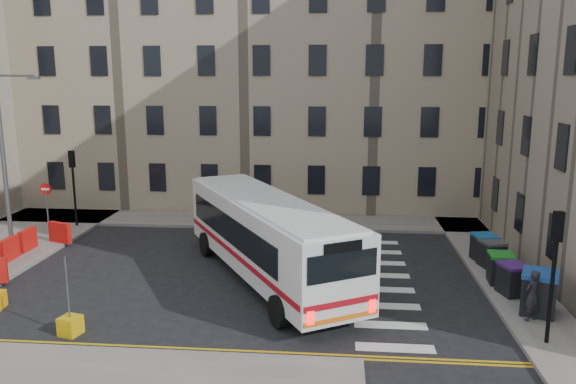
% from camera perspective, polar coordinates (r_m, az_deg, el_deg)
% --- Properties ---
extents(ground, '(120.00, 120.00, 0.00)m').
position_cam_1_polar(ground, '(23.51, -0.45, -8.51)').
color(ground, black).
rests_on(ground, ground).
extents(pavement_north, '(36.00, 3.20, 0.15)m').
position_cam_1_polar(pavement_north, '(32.65, -9.50, -2.77)').
color(pavement_north, slate).
rests_on(pavement_north, ground).
extents(pavement_east, '(2.40, 26.00, 0.15)m').
position_cam_1_polar(pavement_east, '(28.02, 19.14, -5.67)').
color(pavement_east, slate).
rests_on(pavement_east, ground).
extents(terrace_north, '(38.30, 10.80, 17.20)m').
position_cam_1_polar(terrace_north, '(38.59, -8.78, 12.26)').
color(terrace_north, gray).
rests_on(terrace_north, ground).
extents(traffic_light_east, '(0.28, 0.22, 4.10)m').
position_cam_1_polar(traffic_light_east, '(18.43, 25.47, -5.98)').
color(traffic_light_east, black).
rests_on(traffic_light_east, pavement_east).
extents(traffic_light_nw, '(0.28, 0.22, 4.10)m').
position_cam_1_polar(traffic_light_nw, '(32.23, -21.00, 1.51)').
color(traffic_light_nw, black).
rests_on(traffic_light_nw, pavement_west).
extents(streetlamp, '(0.50, 0.22, 8.14)m').
position_cam_1_polar(streetlamp, '(28.62, -26.94, 2.82)').
color(streetlamp, '#595B5E').
rests_on(streetlamp, pavement_west).
extents(no_entry_north, '(0.60, 0.08, 3.00)m').
position_cam_1_polar(no_entry_north, '(30.86, -23.34, -0.59)').
color(no_entry_north, '#595B5E').
rests_on(no_entry_north, pavement_west).
extents(roadworks_barriers, '(1.66, 6.26, 1.00)m').
position_cam_1_polar(roadworks_barriers, '(27.51, -25.82, -5.27)').
color(roadworks_barriers, red).
rests_on(roadworks_barriers, pavement_west).
extents(bus, '(8.36, 11.81, 3.28)m').
position_cam_1_polar(bus, '(22.55, -2.19, -4.32)').
color(bus, silver).
rests_on(bus, ground).
extents(wheelie_bin_a, '(1.54, 1.64, 1.45)m').
position_cam_1_polar(wheelie_bin_a, '(21.24, 24.15, -9.27)').
color(wheelie_bin_a, black).
rests_on(wheelie_bin_a, pavement_east).
extents(wheelie_bin_b, '(1.16, 1.26, 1.16)m').
position_cam_1_polar(wheelie_bin_b, '(22.64, 21.90, -8.20)').
color(wheelie_bin_b, black).
rests_on(wheelie_bin_b, pavement_east).
extents(wheelie_bin_c, '(1.01, 1.14, 1.19)m').
position_cam_1_polar(wheelie_bin_c, '(23.66, 20.81, -7.24)').
color(wheelie_bin_c, black).
rests_on(wheelie_bin_c, pavement_east).
extents(wheelie_bin_d, '(1.14, 1.23, 1.14)m').
position_cam_1_polar(wheelie_bin_d, '(25.47, 19.98, -5.92)').
color(wheelie_bin_d, black).
rests_on(wheelie_bin_d, pavement_east).
extents(wheelie_bin_e, '(1.13, 1.24, 1.18)m').
position_cam_1_polar(wheelie_bin_e, '(26.22, 19.31, -5.33)').
color(wheelie_bin_e, black).
rests_on(wheelie_bin_e, pavement_east).
extents(pedestrian, '(0.75, 0.71, 1.73)m').
position_cam_1_polar(pedestrian, '(20.45, 23.54, -9.62)').
color(pedestrian, black).
rests_on(pedestrian, pavement_east).
extents(bollard_chevron, '(0.73, 0.73, 0.60)m').
position_cam_1_polar(bollard_chevron, '(19.66, -21.23, -12.54)').
color(bollard_chevron, gold).
rests_on(bollard_chevron, ground).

